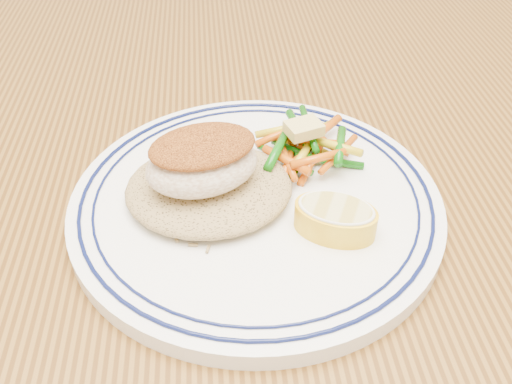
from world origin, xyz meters
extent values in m
cube|color=#4E2F0F|center=(0.00, 0.00, 0.73)|extent=(1.50, 0.90, 0.04)
cylinder|color=white|center=(0.04, -0.04, 0.76)|extent=(0.30, 0.30, 0.01)
torus|color=#0A113F|center=(0.04, -0.04, 0.77)|extent=(0.28, 0.28, 0.00)
torus|color=#0A113F|center=(0.04, -0.04, 0.77)|extent=(0.26, 0.26, 0.00)
ellipsoid|color=olive|center=(0.00, -0.04, 0.78)|extent=(0.13, 0.12, 0.03)
ellipsoid|color=beige|center=(0.00, -0.05, 0.80)|extent=(0.10, 0.08, 0.04)
ellipsoid|color=brown|center=(0.00, -0.05, 0.82)|extent=(0.09, 0.08, 0.02)
cylinder|color=#0F5B0B|center=(0.09, 0.00, 0.77)|extent=(0.04, 0.06, 0.01)
cylinder|color=#0F5B0B|center=(0.11, -0.01, 0.77)|extent=(0.06, 0.02, 0.01)
cylinder|color=gold|center=(0.10, 0.01, 0.77)|extent=(0.04, 0.04, 0.01)
cylinder|color=#C35109|center=(0.07, -0.01, 0.77)|extent=(0.02, 0.05, 0.01)
cylinder|color=#C35109|center=(0.09, -0.01, 0.77)|extent=(0.03, 0.06, 0.01)
cylinder|color=#C35109|center=(0.08, 0.00, 0.77)|extent=(0.04, 0.05, 0.01)
cylinder|color=gold|center=(0.10, 0.03, 0.78)|extent=(0.05, 0.03, 0.01)
cylinder|color=#C35109|center=(0.10, 0.01, 0.78)|extent=(0.05, 0.04, 0.01)
cylinder|color=#0F5B0B|center=(0.08, 0.00, 0.77)|extent=(0.04, 0.03, 0.01)
cylinder|color=#C35109|center=(0.11, 0.02, 0.78)|extent=(0.05, 0.04, 0.01)
cylinder|color=#0F5B0B|center=(0.07, -0.01, 0.78)|extent=(0.04, 0.04, 0.01)
cylinder|color=#0F5B0B|center=(0.09, 0.03, 0.78)|extent=(0.02, 0.06, 0.01)
cylinder|color=gold|center=(0.09, 0.00, 0.78)|extent=(0.03, 0.05, 0.01)
cylinder|color=#C35109|center=(0.07, -0.02, 0.78)|extent=(0.04, 0.04, 0.01)
cylinder|color=#C35109|center=(0.07, -0.01, 0.78)|extent=(0.01, 0.05, 0.01)
cylinder|color=#C35109|center=(0.11, -0.01, 0.78)|extent=(0.04, 0.05, 0.01)
cylinder|color=#C35109|center=(0.08, 0.02, 0.78)|extent=(0.05, 0.02, 0.01)
cylinder|color=#C35109|center=(0.10, 0.00, 0.78)|extent=(0.05, 0.03, 0.01)
cylinder|color=#C35109|center=(0.07, 0.02, 0.78)|extent=(0.05, 0.03, 0.01)
cylinder|color=gold|center=(0.11, -0.01, 0.78)|extent=(0.05, 0.04, 0.01)
cylinder|color=gold|center=(0.08, 0.02, 0.78)|extent=(0.06, 0.02, 0.01)
cylinder|color=#0F5B0B|center=(0.12, -0.01, 0.79)|extent=(0.02, 0.05, 0.01)
cylinder|color=#0F5B0B|center=(0.09, 0.02, 0.79)|extent=(0.01, 0.06, 0.01)
cylinder|color=#C35109|center=(0.09, -0.02, 0.79)|extent=(0.05, 0.02, 0.01)
cylinder|color=#0F5B0B|center=(0.06, -0.01, 0.79)|extent=(0.03, 0.05, 0.01)
cube|color=#D3BE67|center=(0.09, 0.00, 0.80)|extent=(0.03, 0.03, 0.01)
torus|color=white|center=(0.10, -0.09, 0.79)|extent=(0.08, 0.08, 0.00)
camera|label=1|loc=(0.01, -0.39, 1.06)|focal=40.00mm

